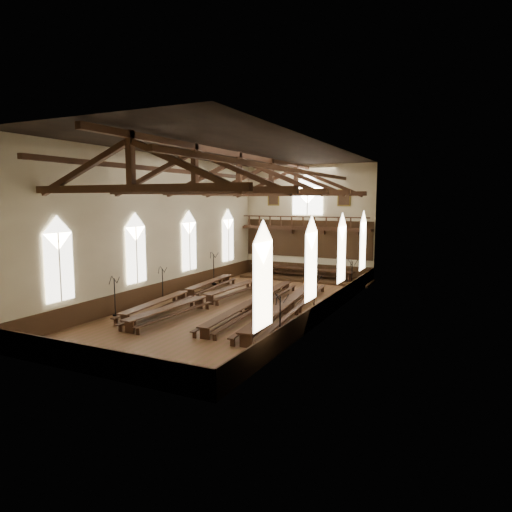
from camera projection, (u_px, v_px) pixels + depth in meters
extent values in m
plane|color=brown|center=(240.00, 306.00, 29.76)|extent=(26.00, 26.00, 0.00)
plane|color=beige|center=(308.00, 221.00, 40.75)|extent=(12.00, 0.00, 12.00)
plane|color=beige|center=(80.00, 250.00, 17.55)|extent=(12.00, 0.00, 12.00)
plane|color=beige|center=(163.00, 227.00, 31.75)|extent=(0.00, 26.00, 26.00)
plane|color=beige|center=(330.00, 233.00, 26.54)|extent=(0.00, 26.00, 26.00)
plane|color=black|center=(239.00, 150.00, 28.54)|extent=(26.00, 26.00, 0.00)
cube|color=#351E0F|center=(307.00, 270.00, 41.25)|extent=(11.90, 0.08, 1.20)
cube|color=#351E0F|center=(86.00, 359.00, 18.12)|extent=(11.90, 0.08, 1.20)
cube|color=#351E0F|center=(165.00, 290.00, 32.27)|extent=(0.08, 25.90, 1.20)
cube|color=#351E0F|center=(328.00, 307.00, 27.09)|extent=(0.08, 25.90, 1.20)
cube|color=white|center=(59.00, 267.00, 23.88)|extent=(0.05, 1.80, 3.60)
cube|color=white|center=(57.00, 233.00, 23.66)|extent=(0.05, 1.80, 1.80)
cylinder|color=beige|center=(60.00, 267.00, 23.86)|extent=(0.08, 0.08, 3.60)
cube|color=white|center=(136.00, 255.00, 29.23)|extent=(0.05, 1.80, 3.60)
cube|color=white|center=(135.00, 227.00, 29.01)|extent=(0.05, 1.80, 1.80)
cylinder|color=beige|center=(137.00, 255.00, 29.21)|extent=(0.08, 0.08, 3.60)
cube|color=white|center=(189.00, 246.00, 34.58)|extent=(0.05, 1.80, 3.60)
cube|color=white|center=(189.00, 223.00, 34.36)|extent=(0.05, 1.80, 1.80)
cylinder|color=beige|center=(190.00, 246.00, 34.57)|extent=(0.08, 0.08, 3.60)
cube|color=white|center=(228.00, 240.00, 39.94)|extent=(0.05, 1.80, 3.60)
cube|color=white|center=(228.00, 220.00, 39.72)|extent=(0.05, 1.80, 1.80)
cylinder|color=beige|center=(229.00, 240.00, 39.92)|extent=(0.08, 0.08, 3.60)
cube|color=white|center=(263.00, 286.00, 18.75)|extent=(0.05, 1.80, 3.60)
cube|color=white|center=(263.00, 242.00, 18.53)|extent=(0.05, 1.80, 1.80)
cylinder|color=beige|center=(262.00, 286.00, 18.77)|extent=(0.08, 0.08, 3.60)
cube|color=white|center=(311.00, 267.00, 24.10)|extent=(0.05, 1.80, 3.60)
cube|color=white|center=(312.00, 233.00, 23.88)|extent=(0.05, 1.80, 1.80)
cylinder|color=beige|center=(310.00, 267.00, 24.12)|extent=(0.08, 0.08, 3.60)
cube|color=white|center=(342.00, 254.00, 29.46)|extent=(0.05, 1.80, 3.60)
cube|color=white|center=(342.00, 227.00, 29.24)|extent=(0.05, 1.80, 1.80)
cylinder|color=beige|center=(341.00, 254.00, 29.47)|extent=(0.08, 0.08, 3.60)
cube|color=white|center=(363.00, 246.00, 34.81)|extent=(0.05, 1.80, 3.60)
cube|color=white|center=(363.00, 223.00, 34.59)|extent=(0.05, 1.80, 1.80)
cylinder|color=beige|center=(362.00, 246.00, 34.83)|extent=(0.08, 0.08, 3.60)
cube|color=white|center=(307.00, 201.00, 40.44)|extent=(2.80, 0.05, 2.40)
cube|color=white|center=(308.00, 187.00, 40.29)|extent=(2.80, 0.05, 2.80)
cylinder|color=beige|center=(307.00, 201.00, 40.40)|extent=(0.10, 0.10, 2.40)
cube|color=#372011|center=(305.00, 228.00, 40.24)|extent=(11.80, 1.20, 0.20)
cube|color=#351E0F|center=(307.00, 239.00, 40.88)|extent=(11.80, 0.10, 3.30)
cube|color=#372011|center=(303.00, 217.00, 39.63)|extent=(11.60, 0.12, 0.10)
cube|color=#372011|center=(303.00, 227.00, 39.74)|extent=(11.60, 0.12, 0.10)
cube|color=#372011|center=(261.00, 230.00, 42.58)|extent=(0.35, 0.40, 0.50)
cube|color=#372011|center=(291.00, 231.00, 41.28)|extent=(0.35, 0.40, 0.50)
cube|color=#372011|center=(323.00, 232.00, 39.98)|extent=(0.35, 0.40, 0.50)
cube|color=#372011|center=(357.00, 233.00, 38.67)|extent=(0.35, 0.40, 0.50)
cube|color=brown|center=(273.00, 198.00, 41.85)|extent=(1.15, 0.06, 1.45)
cube|color=black|center=(273.00, 198.00, 41.81)|extent=(0.95, 0.04, 1.25)
cube|color=brown|center=(344.00, 198.00, 38.98)|extent=(1.15, 0.06, 1.45)
cube|color=black|center=(344.00, 198.00, 38.94)|extent=(0.95, 0.04, 1.25)
cube|color=#372011|center=(131.00, 189.00, 19.93)|extent=(11.70, 0.35, 0.35)
cube|color=#372011|center=(130.00, 158.00, 19.77)|extent=(0.30, 0.30, 2.40)
cube|color=#372011|center=(82.00, 170.00, 21.07)|extent=(5.44, 0.26, 2.40)
cube|color=#372011|center=(186.00, 165.00, 18.57)|extent=(5.44, 0.26, 2.40)
cube|color=#372011|center=(195.00, 191.00, 24.39)|extent=(11.70, 0.35, 0.35)
cube|color=#372011|center=(195.00, 166.00, 24.23)|extent=(0.30, 0.30, 2.40)
cube|color=#372011|center=(152.00, 175.00, 25.53)|extent=(5.44, 0.26, 2.40)
cube|color=#372011|center=(243.00, 172.00, 23.03)|extent=(5.44, 0.26, 2.40)
cube|color=#372011|center=(239.00, 192.00, 28.85)|extent=(11.70, 0.35, 0.35)
cube|color=#372011|center=(239.00, 171.00, 28.70)|extent=(0.30, 0.30, 2.40)
cube|color=#372011|center=(200.00, 179.00, 30.00)|extent=(5.44, 0.26, 2.40)
cube|color=#372011|center=(281.00, 177.00, 27.49)|extent=(5.44, 0.26, 2.40)
cube|color=#372011|center=(271.00, 193.00, 33.32)|extent=(11.70, 0.35, 0.35)
cube|color=#372011|center=(271.00, 175.00, 33.16)|extent=(0.30, 0.30, 2.40)
cube|color=#372011|center=(236.00, 181.00, 34.46)|extent=(5.44, 0.26, 2.40)
cube|color=#372011|center=(309.00, 180.00, 31.95)|extent=(5.44, 0.26, 2.40)
cube|color=#372011|center=(296.00, 194.00, 37.78)|extent=(11.70, 0.35, 0.35)
cube|color=#372011|center=(296.00, 178.00, 37.62)|extent=(0.30, 0.30, 2.40)
cube|color=#372011|center=(264.00, 184.00, 38.92)|extent=(5.44, 0.26, 2.40)
cube|color=#372011|center=(330.00, 182.00, 36.42)|extent=(5.44, 0.26, 2.40)
cube|color=#372011|center=(194.00, 173.00, 30.16)|extent=(0.25, 25.70, 0.25)
cube|color=#372011|center=(288.00, 170.00, 27.24)|extent=(0.25, 25.70, 0.25)
cube|color=#372011|center=(239.00, 155.00, 28.57)|extent=(0.30, 25.70, 0.30)
cube|color=#372011|center=(151.00, 301.00, 28.12)|extent=(1.34, 6.89, 0.08)
cube|color=#372011|center=(116.00, 319.00, 25.41)|extent=(0.59, 0.13, 0.66)
cube|color=#372011|center=(180.00, 297.00, 30.92)|extent=(0.59, 0.13, 0.66)
cube|color=#372011|center=(151.00, 308.00, 28.18)|extent=(0.66, 6.05, 0.08)
cube|color=#372011|center=(143.00, 305.00, 28.37)|extent=(0.93, 6.85, 0.06)
cube|color=#372011|center=(106.00, 320.00, 25.60)|extent=(0.22, 0.09, 0.38)
cube|color=#372011|center=(173.00, 299.00, 31.19)|extent=(0.22, 0.09, 0.38)
cube|color=#372011|center=(160.00, 306.00, 27.95)|extent=(0.93, 6.85, 0.06)
cube|color=#372011|center=(124.00, 322.00, 25.18)|extent=(0.22, 0.09, 0.38)
cube|color=#372011|center=(189.00, 300.00, 30.77)|extent=(0.22, 0.09, 0.38)
cube|color=#372011|center=(213.00, 282.00, 34.72)|extent=(1.34, 6.89, 0.08)
cube|color=#372011|center=(191.00, 294.00, 32.02)|extent=(0.59, 0.13, 0.66)
cube|color=#372011|center=(233.00, 280.00, 37.52)|extent=(0.59, 0.13, 0.66)
cube|color=#372011|center=(214.00, 288.00, 34.78)|extent=(0.66, 6.05, 0.08)
cube|color=#372011|center=(206.00, 285.00, 34.97)|extent=(0.93, 6.85, 0.06)
cube|color=#372011|center=(183.00, 296.00, 32.20)|extent=(0.22, 0.09, 0.38)
cube|color=#372011|center=(227.00, 281.00, 37.79)|extent=(0.22, 0.09, 0.38)
cube|color=#372011|center=(221.00, 286.00, 34.55)|extent=(0.93, 6.85, 0.06)
cube|color=#372011|center=(198.00, 297.00, 31.78)|extent=(0.22, 0.09, 0.38)
cube|color=#372011|center=(240.00, 282.00, 37.37)|extent=(0.22, 0.09, 0.38)
cube|color=#372011|center=(170.00, 308.00, 26.31)|extent=(0.98, 6.87, 0.08)
cube|color=#372011|center=(134.00, 328.00, 23.61)|extent=(0.58, 0.10, 0.66)
cube|color=#372011|center=(199.00, 304.00, 29.11)|extent=(0.58, 0.10, 0.66)
cube|color=#372011|center=(170.00, 316.00, 26.37)|extent=(0.34, 6.06, 0.08)
cube|color=#372011|center=(162.00, 312.00, 26.64)|extent=(0.57, 6.85, 0.06)
cube|color=#372011|center=(125.00, 329.00, 23.87)|extent=(0.22, 0.08, 0.38)
cube|color=#372011|center=(192.00, 304.00, 29.46)|extent=(0.22, 0.08, 0.38)
cube|color=#372011|center=(178.00, 314.00, 26.06)|extent=(0.57, 6.85, 0.06)
cube|color=#372011|center=(142.00, 332.00, 23.30)|extent=(0.22, 0.08, 0.38)
cube|color=#372011|center=(208.00, 307.00, 28.88)|extent=(0.22, 0.08, 0.38)
cube|color=#372011|center=(232.00, 286.00, 32.92)|extent=(0.98, 6.87, 0.08)
cube|color=#372011|center=(210.00, 300.00, 30.21)|extent=(0.58, 0.10, 0.66)
cube|color=#372011|center=(251.00, 284.00, 35.71)|extent=(0.58, 0.10, 0.66)
cube|color=#372011|center=(232.00, 293.00, 32.97)|extent=(0.34, 6.06, 0.08)
cube|color=#372011|center=(225.00, 290.00, 33.24)|extent=(0.57, 6.85, 0.06)
cube|color=#372011|center=(202.00, 301.00, 30.47)|extent=(0.22, 0.08, 0.38)
cube|color=#372011|center=(245.00, 285.00, 36.06)|extent=(0.22, 0.08, 0.38)
cube|color=#372011|center=(239.00, 291.00, 32.67)|extent=(0.57, 6.85, 0.06)
cube|color=#372011|center=(217.00, 303.00, 29.90)|extent=(0.22, 0.08, 0.38)
cube|color=#372011|center=(258.00, 287.00, 35.49)|extent=(0.22, 0.08, 0.38)
cube|color=#372011|center=(224.00, 313.00, 25.43)|extent=(1.13, 6.40, 0.07)
cube|color=#372011|center=(196.00, 332.00, 22.91)|extent=(0.55, 0.11, 0.61)
cube|color=#372011|center=(248.00, 308.00, 28.03)|extent=(0.55, 0.11, 0.61)
cube|color=#372011|center=(224.00, 320.00, 25.48)|extent=(0.51, 5.63, 0.07)
cube|color=#372011|center=(215.00, 316.00, 25.67)|extent=(0.75, 6.37, 0.05)
cube|color=#372011|center=(186.00, 333.00, 23.09)|extent=(0.21, 0.08, 0.35)
cube|color=#372011|center=(240.00, 309.00, 28.29)|extent=(0.21, 0.08, 0.35)
cube|color=#372011|center=(234.00, 318.00, 25.26)|extent=(0.75, 6.37, 0.05)
cube|color=#372011|center=(205.00, 336.00, 22.68)|extent=(0.21, 0.08, 0.35)
cube|color=#372011|center=(256.00, 311.00, 27.88)|extent=(0.21, 0.08, 0.35)
cube|color=#372011|center=(277.00, 290.00, 32.03)|extent=(1.13, 6.40, 0.07)
cube|color=#372011|center=(259.00, 302.00, 29.52)|extent=(0.55, 0.11, 0.61)
cube|color=#372011|center=(292.00, 287.00, 34.63)|extent=(0.55, 0.11, 0.61)
cube|color=#372011|center=(277.00, 295.00, 32.08)|extent=(0.51, 5.63, 0.07)
cube|color=#372011|center=(269.00, 293.00, 32.27)|extent=(0.75, 6.37, 0.05)
cube|color=#372011|center=(251.00, 304.00, 29.70)|extent=(0.21, 0.08, 0.35)
cube|color=#372011|center=(285.00, 288.00, 34.90)|extent=(0.21, 0.08, 0.35)
cube|color=#372011|center=(284.00, 294.00, 31.86)|extent=(0.75, 6.37, 0.05)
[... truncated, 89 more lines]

